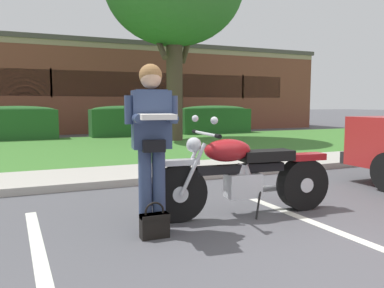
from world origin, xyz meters
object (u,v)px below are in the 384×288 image
(hedge_center_right, at_px, (214,119))
(rider_person, at_px, (152,134))
(motorcycle, at_px, (251,174))
(hedge_center_left, at_px, (126,121))
(handbag, at_px, (155,223))
(hedge_left, at_px, (17,123))
(brick_building, at_px, (46,89))

(hedge_center_right, bearing_deg, rider_person, -119.48)
(rider_person, xyz_separation_m, hedge_center_right, (6.29, 11.13, -0.36))
(motorcycle, height_order, rider_person, rider_person)
(rider_person, bearing_deg, hedge_center_left, 77.77)
(handbag, relative_size, hedge_left, 0.13)
(brick_building, bearing_deg, hedge_center_left, -69.15)
(rider_person, bearing_deg, hedge_center_right, 60.52)
(motorcycle, relative_size, rider_person, 1.32)
(handbag, distance_m, hedge_center_left, 11.59)
(brick_building, bearing_deg, handbag, -89.68)
(motorcycle, height_order, hedge_center_right, hedge_center_right)
(rider_person, bearing_deg, handbag, -101.86)
(motorcycle, bearing_deg, hedge_left, 103.93)
(motorcycle, xyz_separation_m, hedge_center_right, (5.03, 11.00, 0.17))
(motorcycle, distance_m, rider_person, 1.37)
(hedge_left, bearing_deg, hedge_center_left, 0.00)
(motorcycle, bearing_deg, rider_person, -173.75)
(handbag, xyz_separation_m, hedge_left, (-1.43, 11.31, 0.51))
(rider_person, height_order, hedge_center_left, rider_person)
(hedge_center_left, bearing_deg, hedge_left, 180.00)
(hedge_left, bearing_deg, handbag, -82.79)
(handbag, bearing_deg, motorcycle, 13.83)
(hedge_left, bearing_deg, motorcycle, -76.07)
(rider_person, distance_m, hedge_center_right, 12.79)
(hedge_center_right, xyz_separation_m, brick_building, (-6.43, 6.70, 1.43))
(hedge_center_left, bearing_deg, motorcycle, -95.99)
(motorcycle, relative_size, hedge_center_right, 0.72)
(hedge_left, height_order, brick_building, brick_building)
(motorcycle, relative_size, brick_building, 0.08)
(motorcycle, distance_m, brick_building, 17.82)
(brick_building, bearing_deg, hedge_left, -101.22)
(handbag, xyz_separation_m, hedge_center_left, (2.45, 11.31, 0.51))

